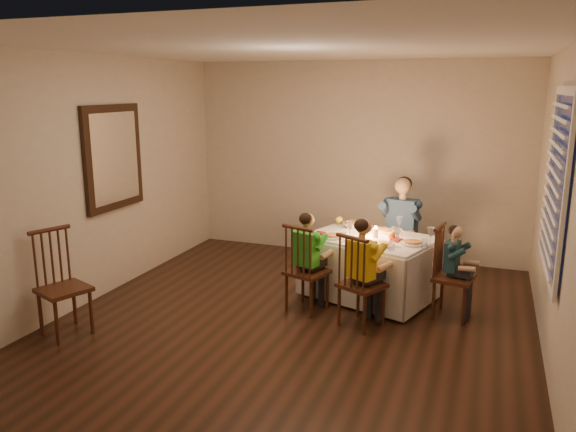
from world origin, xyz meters
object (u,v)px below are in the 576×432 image
(chair_extra, at_px, (68,334))
(child_green, at_px, (307,310))
(dining_table, at_px, (370,254))
(serving_bowl, at_px, (354,225))
(chair_near_right, at_px, (361,325))
(chair_adult, at_px, (399,279))
(chair_end, at_px, (451,316))
(child_teal, at_px, (451,316))
(child_yellow, at_px, (361,325))
(adult, at_px, (399,279))
(chair_near_left, at_px, (307,310))

(chair_extra, distance_m, child_green, 2.34)
(dining_table, distance_m, child_green, 0.94)
(serving_bowl, bearing_deg, dining_table, -50.24)
(dining_table, bearing_deg, chair_near_right, -65.95)
(chair_adult, height_order, serving_bowl, serving_bowl)
(serving_bowl, bearing_deg, chair_adult, 37.51)
(chair_end, xyz_separation_m, child_green, (-1.42, -0.34, 0.00))
(child_green, height_order, child_teal, child_green)
(chair_extra, relative_size, child_yellow, 0.94)
(chair_extra, bearing_deg, child_yellow, -44.19)
(chair_near_right, relative_size, adult, 0.75)
(chair_near_left, distance_m, serving_bowl, 1.20)
(chair_end, distance_m, child_yellow, 0.96)
(chair_near_left, bearing_deg, child_yellow, 179.89)
(chair_adult, bearing_deg, chair_near_left, -109.30)
(chair_adult, height_order, child_yellow, child_yellow)
(adult, distance_m, child_yellow, 1.49)
(chair_near_left, bearing_deg, serving_bowl, -88.53)
(chair_adult, height_order, chair_near_right, same)
(chair_adult, distance_m, chair_near_left, 1.50)
(chair_adult, relative_size, adult, 0.75)
(chair_end, relative_size, serving_bowl, 3.95)
(chair_near_left, xyz_separation_m, adult, (0.74, 1.30, 0.00))
(chair_extra, bearing_deg, chair_end, -41.99)
(child_yellow, bearing_deg, child_teal, -121.35)
(chair_extra, height_order, serving_bowl, serving_bowl)
(chair_near_left, height_order, child_teal, child_teal)
(chair_end, relative_size, child_teal, 0.99)
(adult, relative_size, child_teal, 1.31)
(chair_near_right, xyz_separation_m, adult, (0.13, 1.49, 0.00))
(chair_near_left, bearing_deg, child_teal, -149.92)
(chair_near_left, bearing_deg, chair_extra, 51.42)
(chair_near_right, height_order, child_green, child_green)
(adult, xyz_separation_m, child_teal, (0.68, -0.96, 0.00))
(chair_extra, xyz_separation_m, child_yellow, (2.53, 1.14, 0.00))
(chair_adult, xyz_separation_m, child_yellow, (-0.13, -1.49, 0.00))
(chair_end, height_order, child_yellow, child_yellow)
(dining_table, height_order, adult, dining_table)
(child_green, bearing_deg, dining_table, -114.27)
(serving_bowl, bearing_deg, child_teal, -26.88)
(chair_adult, bearing_deg, child_green, -109.30)
(chair_end, bearing_deg, chair_adult, 44.77)
(chair_adult, bearing_deg, chair_near_right, -84.57)
(chair_near_right, height_order, child_teal, child_teal)
(serving_bowl, bearing_deg, chair_end, -26.88)
(chair_near_left, relative_size, child_yellow, 0.87)
(chair_near_right, relative_size, child_green, 0.90)
(dining_table, height_order, chair_adult, dining_table)
(dining_table, distance_m, child_teal, 1.05)
(serving_bowl, bearing_deg, chair_extra, -133.96)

